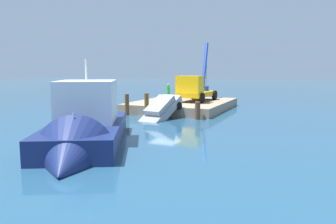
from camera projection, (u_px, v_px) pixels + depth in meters
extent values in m
plane|color=navy|center=(165.00, 115.00, 29.59)|extent=(200.00, 200.00, 0.00)
cube|color=gray|center=(183.00, 105.00, 33.70)|extent=(11.25, 8.83, 0.83)
cube|color=orange|center=(197.00, 94.00, 33.66)|extent=(5.70, 2.75, 0.45)
cube|color=yellow|center=(190.00, 84.00, 31.73)|extent=(1.68, 2.45, 1.66)
cylinder|color=black|center=(202.00, 98.00, 31.40)|extent=(1.01, 0.35, 1.00)
cylinder|color=black|center=(178.00, 97.00, 32.49)|extent=(1.01, 0.35, 1.00)
cylinder|color=black|center=(215.00, 95.00, 34.88)|extent=(1.01, 0.35, 1.00)
cylinder|color=black|center=(193.00, 94.00, 35.97)|extent=(1.01, 0.35, 1.00)
cylinder|color=#1938A5|center=(205.00, 64.00, 36.26)|extent=(3.45, 0.97, 5.03)
cube|color=#1938A5|center=(203.00, 88.00, 35.08)|extent=(1.00, 1.00, 0.50)
cylinder|color=#4C4C19|center=(207.00, 70.00, 37.85)|extent=(0.04, 0.04, 6.00)
cylinder|color=#2F2F2F|center=(168.00, 98.00, 32.90)|extent=(0.28, 0.28, 0.80)
cylinder|color=green|center=(168.00, 90.00, 32.79)|extent=(0.34, 0.34, 0.80)
sphere|color=tan|center=(168.00, 85.00, 32.73)|extent=(0.23, 0.23, 0.23)
cube|color=#99999E|center=(160.00, 112.00, 26.86)|extent=(4.59, 2.49, 2.66)
cube|color=#99999E|center=(160.00, 105.00, 26.74)|extent=(2.71, 1.96, 1.57)
cylinder|color=black|center=(160.00, 128.00, 25.46)|extent=(0.89, 0.37, 0.86)
cylinder|color=black|center=(142.00, 126.00, 26.42)|extent=(0.89, 0.37, 0.86)
cylinder|color=black|center=(179.00, 106.00, 27.61)|extent=(0.89, 0.37, 0.86)
cylinder|color=black|center=(162.00, 105.00, 28.58)|extent=(0.89, 0.37, 0.86)
cube|color=navy|center=(87.00, 141.00, 18.23)|extent=(9.91, 7.65, 2.07)
cone|color=navy|center=(68.00, 165.00, 13.69)|extent=(4.62, 4.89, 3.84)
cube|color=white|center=(87.00, 101.00, 18.39)|extent=(4.31, 4.23, 2.32)
cylinder|color=white|center=(86.00, 70.00, 18.16)|extent=(0.10, 0.10, 1.20)
cylinder|color=silver|center=(73.00, 124.00, 14.85)|extent=(0.06, 0.06, 1.00)
cylinder|color=silver|center=(96.00, 106.00, 21.65)|extent=(0.06, 0.06, 1.00)
cylinder|color=brown|center=(127.00, 105.00, 29.19)|extent=(0.38, 0.38, 1.89)
cylinder|color=brown|center=(147.00, 105.00, 28.36)|extent=(0.39, 0.39, 2.03)
cylinder|color=brown|center=(167.00, 109.00, 27.61)|extent=(0.30, 0.30, 1.47)
cylinder|color=brown|center=(198.00, 111.00, 26.76)|extent=(0.44, 0.44, 1.45)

